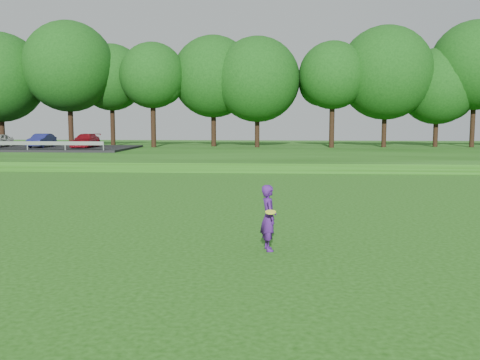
{
  "coord_description": "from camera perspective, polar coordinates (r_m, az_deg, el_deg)",
  "views": [
    {
      "loc": [
        1.01,
        -13.04,
        3.25
      ],
      "look_at": [
        -0.23,
        4.0,
        1.3
      ],
      "focal_mm": 40.0,
      "sensor_mm": 36.0,
      "label": 1
    }
  ],
  "objects": [
    {
      "name": "ground",
      "position": [
        13.47,
        -0.25,
        -7.44
      ],
      "size": [
        140.0,
        140.0,
        0.0
      ],
      "primitive_type": "plane",
      "color": "#19440D",
      "rests_on": "ground"
    },
    {
      "name": "berm",
      "position": [
        47.14,
        2.93,
        2.9
      ],
      "size": [
        130.0,
        30.0,
        0.6
      ],
      "primitive_type": "cube",
      "color": "#19440D",
      "rests_on": "ground"
    },
    {
      "name": "woman",
      "position": [
        13.27,
        3.07,
        -4.04
      ],
      "size": [
        0.53,
        0.82,
        1.64
      ],
      "color": "#41176A",
      "rests_on": "ground"
    },
    {
      "name": "treeline",
      "position": [
        51.28,
        3.08,
        11.92
      ],
      "size": [
        104.0,
        7.0,
        15.0
      ],
      "primitive_type": null,
      "color": "#0F3C0E",
      "rests_on": "berm"
    },
    {
      "name": "walking_path",
      "position": [
        33.21,
        2.4,
        0.92
      ],
      "size": [
        130.0,
        1.6,
        0.04
      ],
      "primitive_type": "cube",
      "color": "gray",
      "rests_on": "ground"
    }
  ]
}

